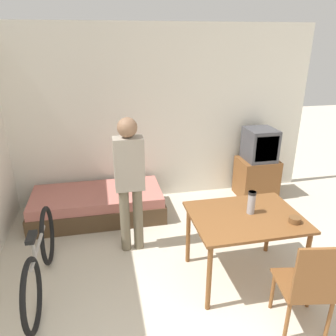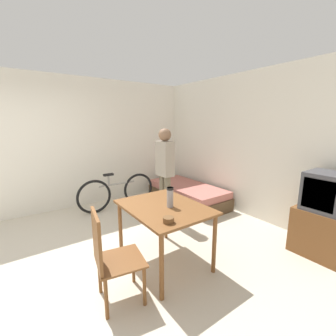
{
  "view_description": "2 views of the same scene",
  "coord_description": "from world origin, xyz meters",
  "px_view_note": "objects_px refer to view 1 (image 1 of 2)",
  "views": [
    {
      "loc": [
        -0.76,
        -1.28,
        2.49
      ],
      "look_at": [
        -0.03,
        2.18,
        1.07
      ],
      "focal_mm": 35.0,
      "sensor_mm": 36.0,
      "label": 1
    },
    {
      "loc": [
        2.81,
        -0.02,
        1.79
      ],
      "look_at": [
        0.04,
        1.93,
        1.09
      ],
      "focal_mm": 24.0,
      "sensor_mm": 36.0,
      "label": 2
    }
  ],
  "objects_px": {
    "wooden_chair": "(310,284)",
    "bicycle": "(40,261)",
    "tv": "(258,166)",
    "dining_table": "(245,223)",
    "person_standing": "(130,177)",
    "thermos_flask": "(252,201)",
    "mate_bowl": "(295,220)",
    "daybed": "(98,204)"
  },
  "relations": [
    {
      "from": "daybed",
      "to": "mate_bowl",
      "type": "height_order",
      "value": "mate_bowl"
    },
    {
      "from": "mate_bowl",
      "to": "bicycle",
      "type": "bearing_deg",
      "value": 169.31
    },
    {
      "from": "wooden_chair",
      "to": "bicycle",
      "type": "height_order",
      "value": "wooden_chair"
    },
    {
      "from": "dining_table",
      "to": "wooden_chair",
      "type": "bearing_deg",
      "value": -73.52
    },
    {
      "from": "tv",
      "to": "wooden_chair",
      "type": "bearing_deg",
      "value": -107.23
    },
    {
      "from": "person_standing",
      "to": "mate_bowl",
      "type": "distance_m",
      "value": 1.84
    },
    {
      "from": "daybed",
      "to": "bicycle",
      "type": "height_order",
      "value": "bicycle"
    },
    {
      "from": "wooden_chair",
      "to": "mate_bowl",
      "type": "relative_size",
      "value": 8.34
    },
    {
      "from": "tv",
      "to": "dining_table",
      "type": "xyz_separation_m",
      "value": [
        -1.06,
        -1.85,
        0.15
      ]
    },
    {
      "from": "mate_bowl",
      "to": "wooden_chair",
      "type": "bearing_deg",
      "value": -106.65
    },
    {
      "from": "person_standing",
      "to": "thermos_flask",
      "type": "height_order",
      "value": "person_standing"
    },
    {
      "from": "dining_table",
      "to": "person_standing",
      "type": "height_order",
      "value": "person_standing"
    },
    {
      "from": "wooden_chair",
      "to": "person_standing",
      "type": "relative_size",
      "value": 0.58
    },
    {
      "from": "daybed",
      "to": "bicycle",
      "type": "bearing_deg",
      "value": -112.4
    },
    {
      "from": "tv",
      "to": "bicycle",
      "type": "bearing_deg",
      "value": -153.34
    },
    {
      "from": "tv",
      "to": "mate_bowl",
      "type": "xyz_separation_m",
      "value": [
        -0.65,
        -2.07,
        0.28
      ]
    },
    {
      "from": "daybed",
      "to": "tv",
      "type": "height_order",
      "value": "tv"
    },
    {
      "from": "daybed",
      "to": "wooden_chair",
      "type": "distance_m",
      "value": 3.06
    },
    {
      "from": "daybed",
      "to": "person_standing",
      "type": "bearing_deg",
      "value": -65.08
    },
    {
      "from": "tv",
      "to": "mate_bowl",
      "type": "distance_m",
      "value": 2.19
    },
    {
      "from": "bicycle",
      "to": "mate_bowl",
      "type": "height_order",
      "value": "mate_bowl"
    },
    {
      "from": "tv",
      "to": "thermos_flask",
      "type": "height_order",
      "value": "tv"
    },
    {
      "from": "tv",
      "to": "thermos_flask",
      "type": "distance_m",
      "value": 2.1
    },
    {
      "from": "thermos_flask",
      "to": "mate_bowl",
      "type": "distance_m",
      "value": 0.45
    },
    {
      "from": "thermos_flask",
      "to": "mate_bowl",
      "type": "height_order",
      "value": "thermos_flask"
    },
    {
      "from": "dining_table",
      "to": "person_standing",
      "type": "distance_m",
      "value": 1.39
    },
    {
      "from": "daybed",
      "to": "mate_bowl",
      "type": "bearing_deg",
      "value": -44.22
    },
    {
      "from": "dining_table",
      "to": "bicycle",
      "type": "bearing_deg",
      "value": 173.24
    },
    {
      "from": "wooden_chair",
      "to": "bicycle",
      "type": "xyz_separation_m",
      "value": [
        -2.35,
        1.06,
        -0.19
      ]
    },
    {
      "from": "wooden_chair",
      "to": "dining_table",
      "type": "bearing_deg",
      "value": 106.48
    },
    {
      "from": "person_standing",
      "to": "dining_table",
      "type": "bearing_deg",
      "value": -34.82
    },
    {
      "from": "daybed",
      "to": "dining_table",
      "type": "bearing_deg",
      "value": -47.43
    },
    {
      "from": "daybed",
      "to": "thermos_flask",
      "type": "xyz_separation_m",
      "value": [
        1.6,
        -1.62,
        0.71
      ]
    },
    {
      "from": "thermos_flask",
      "to": "bicycle",
      "type": "bearing_deg",
      "value": 174.55
    },
    {
      "from": "daybed",
      "to": "dining_table",
      "type": "distance_m",
      "value": 2.31
    },
    {
      "from": "bicycle",
      "to": "person_standing",
      "type": "relative_size",
      "value": 0.99
    },
    {
      "from": "bicycle",
      "to": "person_standing",
      "type": "distance_m",
      "value": 1.29
    },
    {
      "from": "tv",
      "to": "daybed",
      "type": "bearing_deg",
      "value": -176.02
    },
    {
      "from": "wooden_chair",
      "to": "bicycle",
      "type": "distance_m",
      "value": 2.59
    },
    {
      "from": "tv",
      "to": "mate_bowl",
      "type": "relative_size",
      "value": 9.86
    },
    {
      "from": "tv",
      "to": "person_standing",
      "type": "bearing_deg",
      "value": -153.9
    },
    {
      "from": "dining_table",
      "to": "bicycle",
      "type": "distance_m",
      "value": 2.15
    }
  ]
}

